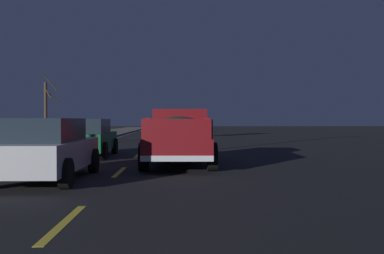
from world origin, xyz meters
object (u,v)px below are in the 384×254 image
(sedan_silver, at_px, (45,149))
(bare_tree_far, at_px, (46,107))
(sedan_green, at_px, (87,137))
(pickup_truck, at_px, (180,135))

(sedan_silver, relative_size, bare_tree_far, 0.79)
(sedan_green, bearing_deg, sedan_silver, -177.06)
(sedan_silver, height_order, bare_tree_far, bare_tree_far)
(sedan_green, xyz_separation_m, bare_tree_far, (23.06, 8.54, 1.94))
(sedan_silver, bearing_deg, bare_tree_far, 16.58)
(bare_tree_far, bearing_deg, sedan_silver, -163.42)
(sedan_green, bearing_deg, bare_tree_far, 20.32)
(pickup_truck, height_order, bare_tree_far, bare_tree_far)
(sedan_green, height_order, sedan_silver, same)
(pickup_truck, relative_size, sedan_green, 1.24)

